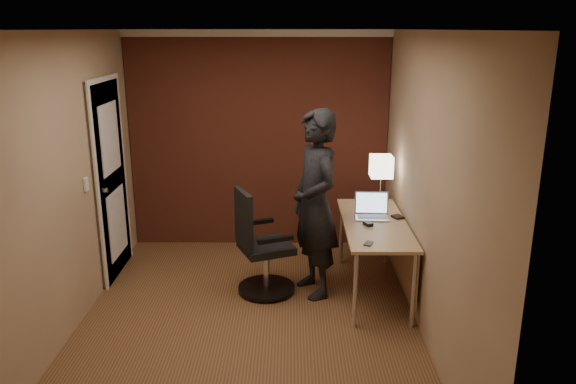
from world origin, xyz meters
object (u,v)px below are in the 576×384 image
object	(u,v)px
desk	(382,234)
phone	(369,243)
office_chair	(260,249)
person	(315,204)
desk_lamp	(381,167)
laptop	(372,210)
wallet	(398,217)
mouse	(368,224)

from	to	relation	value
desk	phone	bearing A→B (deg)	-110.01
office_chair	phone	bearing A→B (deg)	-29.24
desk	person	world-z (taller)	person
desk	desk_lamp	distance (m)	0.74
desk	person	size ratio (longest dim) A/B	0.83
laptop	office_chair	world-z (taller)	office_chair
desk_lamp	office_chair	distance (m)	1.50
laptop	person	size ratio (longest dim) A/B	0.19
desk	laptop	bearing A→B (deg)	116.32
laptop	office_chair	bearing A→B (deg)	-169.84
desk_lamp	wallet	bearing A→B (deg)	-72.87
wallet	office_chair	world-z (taller)	office_chair
laptop	phone	distance (m)	0.75
office_chair	laptop	bearing A→B (deg)	10.16
desk_lamp	person	xyz separation A→B (m)	(-0.69, -0.51, -0.24)
mouse	person	xyz separation A→B (m)	(-0.50, 0.09, 0.16)
desk_lamp	person	world-z (taller)	person
laptop	office_chair	distance (m)	1.16
desk_lamp	wallet	world-z (taller)	desk_lamp
desk	phone	world-z (taller)	phone
desk_lamp	phone	bearing A→B (deg)	-103.39
person	wallet	bearing A→B (deg)	76.23
desk_lamp	wallet	size ratio (longest dim) A/B	4.86
laptop	mouse	distance (m)	0.28
office_chair	person	size ratio (longest dim) A/B	0.57
laptop	mouse	world-z (taller)	laptop
phone	person	xyz separation A→B (m)	(-0.44, 0.57, 0.17)
mouse	wallet	distance (m)	0.38
desk	mouse	distance (m)	0.23
laptop	wallet	distance (m)	0.26
desk_lamp	person	bearing A→B (deg)	-143.61
desk	laptop	xyz separation A→B (m)	(-0.08, 0.16, 0.19)
wallet	person	distance (m)	0.84
mouse	person	world-z (taller)	person
laptop	desk_lamp	bearing A→B (deg)	69.18
office_chair	desk	bearing A→B (deg)	1.53
desk	phone	distance (m)	0.62
desk_lamp	phone	size ratio (longest dim) A/B	4.65
phone	office_chair	size ratio (longest dim) A/B	0.11
desk_lamp	phone	world-z (taller)	desk_lamp
desk	mouse	xyz separation A→B (m)	(-0.15, -0.10, 0.14)
wallet	office_chair	size ratio (longest dim) A/B	0.11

